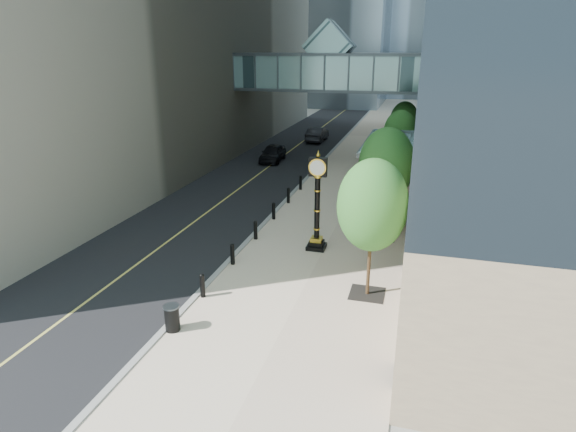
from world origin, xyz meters
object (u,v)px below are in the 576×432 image
(pedestrian, at_px, (360,198))
(car_far, at_px, (317,134))
(street_clock, at_px, (317,209))
(trash_bin, at_px, (172,319))
(car_near, at_px, (273,153))

(pedestrian, xyz_separation_m, car_far, (-7.48, 22.26, -0.06))
(street_clock, relative_size, trash_bin, 5.33)
(street_clock, bearing_deg, pedestrian, 78.55)
(car_near, bearing_deg, car_far, 77.74)
(pedestrian, relative_size, car_near, 0.37)
(street_clock, distance_m, car_near, 19.88)
(car_near, bearing_deg, pedestrian, -54.93)
(pedestrian, bearing_deg, street_clock, 72.28)
(car_near, height_order, car_far, car_far)
(street_clock, height_order, car_near, street_clock)
(car_near, xyz_separation_m, car_far, (1.72, 10.53, 0.03))
(trash_bin, relative_size, car_far, 0.20)
(street_clock, xyz_separation_m, car_far, (-6.18, 28.71, -1.37))
(pedestrian, xyz_separation_m, car_near, (-9.20, 11.74, -0.09))
(street_clock, xyz_separation_m, car_near, (-7.90, 18.19, -1.40))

